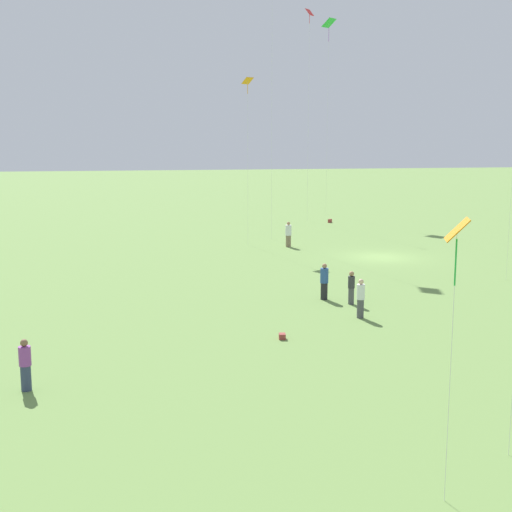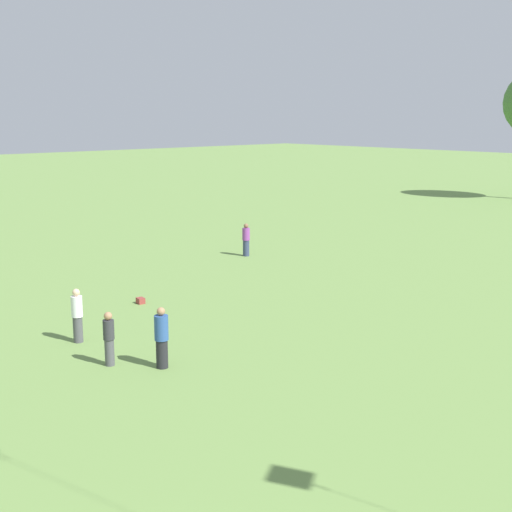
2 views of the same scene
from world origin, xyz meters
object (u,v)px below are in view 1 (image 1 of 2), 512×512
Objects in this scene: person_1 at (25,365)px; kite_4 at (248,91)px; kite_3 at (309,28)px; kite_6 at (329,30)px; person_4 at (351,288)px; picnic_bag_1 at (330,221)px; person_0 at (361,298)px; person_3 at (324,282)px; picnic_bag_0 at (282,336)px; kite_1 at (457,243)px; person_2 at (288,235)px.

person_1 is 0.14× the size of kite_4.
kite_3 is 1.00× the size of kite_6.
kite_6 is at bearing -128.74° from person_4.
kite_6 is 40.58× the size of picnic_bag_1.
person_3 is (3.75, 0.63, 0.01)m from person_0.
kite_4 is (28.69, -11.84, 10.22)m from person_1.
picnic_bag_0 is (-6.40, 3.47, -0.78)m from person_3.
person_0 is 45.68m from kite_6.
person_1 is 0.27× the size of kite_1.
person_3 is 3.79× the size of picnic_bag_1.
person_1 is 32.67m from kite_4.
person_2 is 22.97m from kite_3.
kite_6 is (5.73, -3.42, 0.71)m from kite_3.
kite_3 is at bearing -168.25° from person_3.
person_4 is at bearing 35.62° from person_2.
person_4 reaches higher than picnic_bag_1.
picnic_bag_0 is (-23.00, 5.36, -0.79)m from person_2.
kite_4 is 26.92m from picnic_bag_0.
person_2 reaches higher than person_0.
person_4 is at bearing 172.04° from person_1.
person_2 is 23.63m from picnic_bag_0.
kite_1 is 59.58m from kite_6.
person_3 is 0.15× the size of kite_4.
kite_6 reaches higher than person_1.
person_3 is 5.04× the size of picnic_bag_0.
kite_4 is at bearing 141.09° from picnic_bag_1.
picnic_bag_0 is 38.41m from picnic_bag_1.
kite_1 is 0.33× the size of kite_6.
person_2 reaches higher than picnic_bag_1.
picnic_bag_0 is at bearing 162.13° from person_1.
picnic_bag_1 is at bearing -129.00° from person_4.
kite_4 is (1.46, 2.73, 10.16)m from person_2.
person_4 is at bearing 81.26° from kite_6.
kite_1 is (-19.42, 2.58, 4.89)m from person_3.
kite_6 reaches higher than kite_1.
kite_6 reaches higher than picnic_bag_0.
kite_6 is 53.94× the size of picnic_bag_0.
person_0 reaches higher than person_1.
person_3 is (-16.60, 1.89, -0.01)m from person_2.
person_1 is 49.52m from kite_3.
person_0 reaches higher than picnic_bag_0.
person_0 is 20.39m from person_2.
kite_6 is (41.12, -9.83, 17.30)m from person_0.
kite_4 is 25.32× the size of picnic_bag_1.
person_0 is at bearing -57.12° from picnic_bag_0.
kite_3 is at bearing -15.45° from picnic_bag_0.
person_4 is at bearing -101.91° from kite_3.
person_0 is 0.15× the size of kite_4.
person_2 is at bearing -162.21° from person_3.
person_3 reaches higher than picnic_bag_0.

